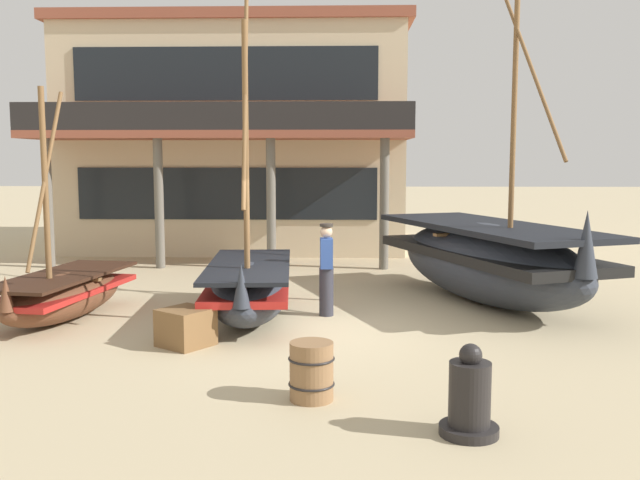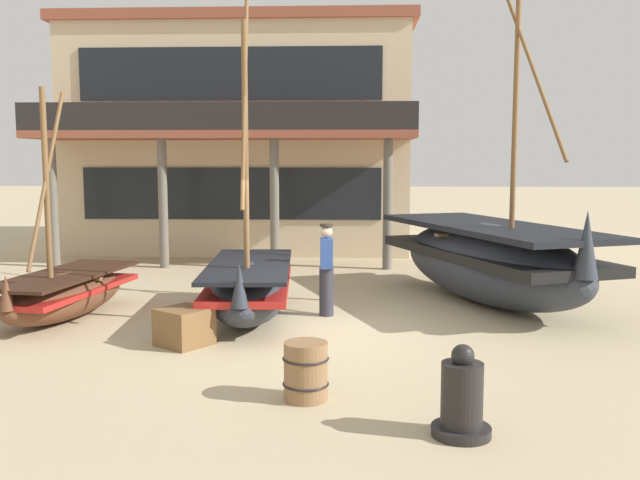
# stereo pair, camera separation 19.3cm
# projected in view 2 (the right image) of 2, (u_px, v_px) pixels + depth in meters

# --- Properties ---
(ground_plane) EXTENTS (120.00, 120.00, 0.00)m
(ground_plane) POSITION_uv_depth(u_px,v_px,m) (317.00, 330.00, 11.73)
(ground_plane) COLOR tan
(fishing_boat_near_left) EXTENTS (1.76, 3.58, 4.05)m
(fishing_boat_near_left) POSITION_uv_depth(u_px,v_px,m) (64.00, 292.00, 12.56)
(fishing_boat_near_left) COLOR brown
(fishing_boat_near_left) RESTS_ON ground
(fishing_boat_centre_large) EXTENTS (3.99, 6.21, 7.66)m
(fishing_boat_centre_large) POSITION_uv_depth(u_px,v_px,m) (490.00, 259.00, 13.87)
(fishing_boat_centre_large) COLOR #2D333D
(fishing_boat_centre_large) RESTS_ON ground
(fishing_boat_far_right) EXTENTS (1.70, 4.10, 5.87)m
(fishing_boat_far_right) POSITION_uv_depth(u_px,v_px,m) (249.00, 287.00, 12.57)
(fishing_boat_far_right) COLOR #2D333D
(fishing_boat_far_right) RESTS_ON ground
(fisherman_by_hull) EXTENTS (0.26, 0.37, 1.68)m
(fisherman_by_hull) POSITION_uv_depth(u_px,v_px,m) (326.00, 270.00, 12.71)
(fisherman_by_hull) COLOR #33333D
(fisherman_by_hull) RESTS_ON ground
(capstan_winch) EXTENTS (0.62, 0.62, 0.97)m
(capstan_winch) POSITION_uv_depth(u_px,v_px,m) (462.00, 400.00, 7.22)
(capstan_winch) COLOR black
(capstan_winch) RESTS_ON ground
(wooden_barrel) EXTENTS (0.56, 0.56, 0.70)m
(wooden_barrel) POSITION_uv_depth(u_px,v_px,m) (306.00, 371.00, 8.30)
(wooden_barrel) COLOR olive
(wooden_barrel) RESTS_ON ground
(cargo_crate) EXTENTS (0.96, 0.96, 0.57)m
(cargo_crate) POSITION_uv_depth(u_px,v_px,m) (184.00, 327.00, 10.75)
(cargo_crate) COLOR brown
(cargo_crate) RESTS_ON ground
(harbor_building_main) EXTENTS (10.62, 8.95, 7.03)m
(harbor_building_main) POSITION_uv_depth(u_px,v_px,m) (247.00, 138.00, 23.07)
(harbor_building_main) COLOR beige
(harbor_building_main) RESTS_ON ground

